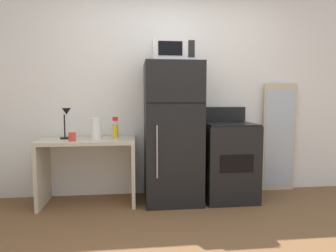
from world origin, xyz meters
The scene contains 10 objects.
wall_back_white centered at (0.00, 1.70, 1.30)m, with size 5.00×0.10×2.60m, color white.
desk centered at (-0.99, 1.36, 0.52)m, with size 1.06×0.54×0.75m.
desk_lamp centered at (-1.23, 1.39, 0.99)m, with size 0.14×0.12×0.35m.
paper_towel_roll centered at (-0.89, 1.31, 0.87)m, with size 0.11×0.11×0.24m, color white.
coffee_mug centered at (-1.14, 1.21, 0.80)m, with size 0.08×0.08×0.10m, color #D83F33.
spray_bottle centered at (-0.68, 1.37, 0.85)m, with size 0.06×0.06×0.25m.
refrigerator centered at (-0.02, 1.33, 0.81)m, with size 0.64×0.63×1.62m.
microwave centered at (-0.02, 1.31, 1.75)m, with size 0.46×0.35×0.26m.
oven_range centered at (0.65, 1.33, 0.47)m, with size 0.60×0.61×1.10m.
leaning_mirror centered at (1.42, 1.59, 0.70)m, with size 0.44×0.03×1.40m.
Camera 1 is at (-0.48, -2.11, 1.22)m, focal length 32.05 mm.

